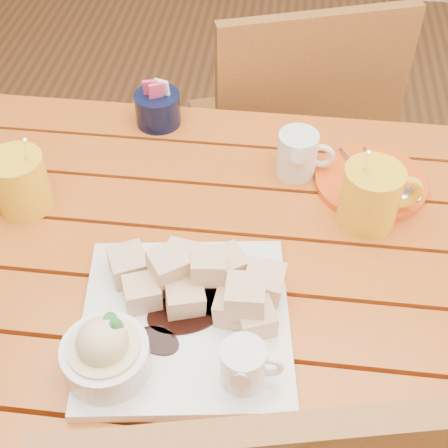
# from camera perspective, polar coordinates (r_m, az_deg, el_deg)

# --- Properties ---
(table) EXTENTS (1.20, 0.79, 0.75)m
(table) POSITION_cam_1_polar(r_m,az_deg,el_deg) (1.07, -2.33, -6.83)
(table) COLOR #AB4616
(table) RESTS_ON ground
(dessert_plate) EXTENTS (0.33, 0.33, 0.12)m
(dessert_plate) POSITION_cam_1_polar(r_m,az_deg,el_deg) (0.87, -4.68, -8.78)
(dessert_plate) COLOR white
(dessert_plate) RESTS_ON table
(coffee_mug_left) EXTENTS (0.13, 0.09, 0.15)m
(coffee_mug_left) POSITION_cam_1_polar(r_m,az_deg,el_deg) (1.08, -18.31, 3.66)
(coffee_mug_left) COLOR yellow
(coffee_mug_left) RESTS_ON table
(coffee_mug_right) EXTENTS (0.14, 0.10, 0.16)m
(coffee_mug_right) POSITION_cam_1_polar(r_m,az_deg,el_deg) (1.03, 13.40, 2.58)
(coffee_mug_right) COLOR yellow
(coffee_mug_right) RESTS_ON table
(cream_pitcher) EXTENTS (0.10, 0.09, 0.09)m
(cream_pitcher) POSITION_cam_1_polar(r_m,az_deg,el_deg) (1.11, 6.84, 6.43)
(cream_pitcher) COLOR white
(cream_pitcher) RESTS_ON table
(sugar_caddy) EXTENTS (0.09, 0.09, 0.10)m
(sugar_caddy) POSITION_cam_1_polar(r_m,az_deg,el_deg) (1.23, -6.08, 10.52)
(sugar_caddy) COLOR black
(sugar_caddy) RESTS_ON table
(orange_saucer) EXTENTS (0.20, 0.20, 0.02)m
(orange_saucer) POSITION_cam_1_polar(r_m,az_deg,el_deg) (1.13, 13.36, 3.73)
(orange_saucer) COLOR #ED4F14
(orange_saucer) RESTS_ON table
(chair_far) EXTENTS (0.54, 0.54, 0.90)m
(chair_far) POSITION_cam_1_polar(r_m,az_deg,el_deg) (1.61, 6.10, 7.68)
(chair_far) COLOR brown
(chair_far) RESTS_ON ground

